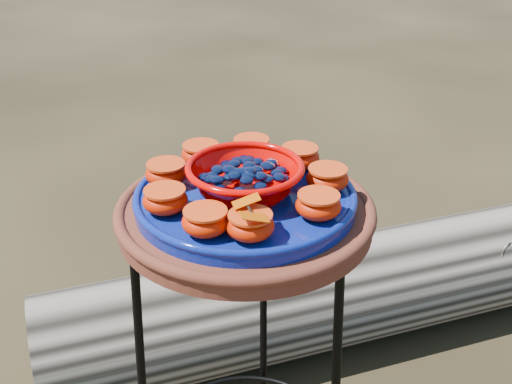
% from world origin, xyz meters
% --- Properties ---
extents(plant_stand, '(0.44, 0.44, 0.70)m').
position_xyz_m(plant_stand, '(0.00, 0.00, 0.35)').
color(plant_stand, black).
rests_on(plant_stand, ground).
extents(terracotta_saucer, '(0.43, 0.43, 0.04)m').
position_xyz_m(terracotta_saucer, '(0.00, 0.00, 0.72)').
color(terracotta_saucer, '#4E1D15').
rests_on(terracotta_saucer, plant_stand).
extents(cobalt_plate, '(0.37, 0.37, 0.02)m').
position_xyz_m(cobalt_plate, '(0.00, 0.00, 0.75)').
color(cobalt_plate, '#000456').
rests_on(cobalt_plate, terracotta_saucer).
extents(red_bowl, '(0.19, 0.19, 0.05)m').
position_xyz_m(red_bowl, '(0.00, 0.00, 0.79)').
color(red_bowl, '#CD0200').
rests_on(red_bowl, cobalt_plate).
extents(glass_gems, '(0.14, 0.14, 0.02)m').
position_xyz_m(glass_gems, '(0.00, 0.00, 0.82)').
color(glass_gems, black).
rests_on(glass_gems, red_bowl).
extents(orange_half_0, '(0.07, 0.07, 0.04)m').
position_xyz_m(orange_half_0, '(0.03, -0.14, 0.78)').
color(orange_half_0, '#AC1E00').
rests_on(orange_half_0, cobalt_plate).
extents(orange_half_1, '(0.07, 0.07, 0.04)m').
position_xyz_m(orange_half_1, '(0.13, -0.06, 0.78)').
color(orange_half_1, '#AC1E00').
rests_on(orange_half_1, cobalt_plate).
extents(orange_half_2, '(0.07, 0.07, 0.04)m').
position_xyz_m(orange_half_2, '(0.13, 0.04, 0.78)').
color(orange_half_2, '#AC1E00').
rests_on(orange_half_2, cobalt_plate).
extents(orange_half_3, '(0.07, 0.07, 0.04)m').
position_xyz_m(orange_half_3, '(0.08, 0.12, 0.78)').
color(orange_half_3, '#AC1E00').
rests_on(orange_half_3, cobalt_plate).
extents(orange_half_4, '(0.07, 0.07, 0.04)m').
position_xyz_m(orange_half_4, '(-0.01, 0.14, 0.78)').
color(orange_half_4, '#AC1E00').
rests_on(orange_half_4, cobalt_plate).
extents(orange_half_5, '(0.07, 0.07, 0.04)m').
position_xyz_m(orange_half_5, '(-0.10, 0.10, 0.78)').
color(orange_half_5, '#AC1E00').
rests_on(orange_half_5, cobalt_plate).
extents(orange_half_6, '(0.07, 0.07, 0.04)m').
position_xyz_m(orange_half_6, '(-0.14, 0.01, 0.78)').
color(orange_half_6, '#AC1E00').
rests_on(orange_half_6, cobalt_plate).
extents(orange_half_7, '(0.07, 0.07, 0.04)m').
position_xyz_m(orange_half_7, '(-0.11, -0.08, 0.78)').
color(orange_half_7, '#AC1E00').
rests_on(orange_half_7, cobalt_plate).
extents(orange_half_8, '(0.07, 0.07, 0.04)m').
position_xyz_m(orange_half_8, '(-0.03, -0.14, 0.78)').
color(orange_half_8, '#AC1E00').
rests_on(orange_half_8, cobalt_plate).
extents(butterfly, '(0.10, 0.09, 0.02)m').
position_xyz_m(butterfly, '(0.03, -0.14, 0.81)').
color(butterfly, '#B84100').
rests_on(butterfly, orange_half_0).
extents(driftwood_log, '(1.65, 1.17, 0.31)m').
position_xyz_m(driftwood_log, '(0.15, 0.57, 0.15)').
color(driftwood_log, black).
rests_on(driftwood_log, ground).
extents(foliage_back, '(0.31, 0.31, 0.16)m').
position_xyz_m(foliage_back, '(-0.20, 0.61, 0.08)').
color(foliage_back, '#1D4C1A').
rests_on(foliage_back, ground).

